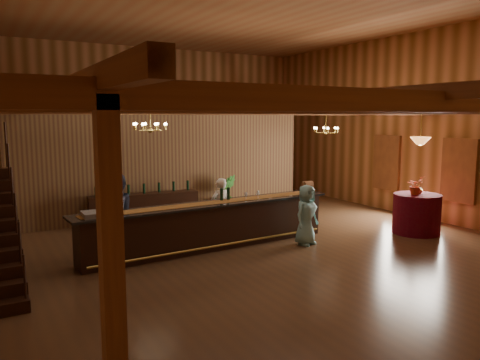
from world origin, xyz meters
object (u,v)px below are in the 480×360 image
backbar_shelf (145,208)px  floor_plant (226,194)px  round_table (417,214)px  beverage_dispenser (117,199)px  pendant_lamp (420,141)px  staff_second (117,214)px  bartender (220,208)px  chandelier_right (326,130)px  guest (306,215)px  tasting_bar (211,225)px  chandelier_left (150,126)px  raffle_drum (307,186)px

backbar_shelf → floor_plant: size_ratio=2.49×
round_table → beverage_dispenser: bearing=170.0°
pendant_lamp → staff_second: pendant_lamp is taller
backbar_shelf → floor_plant: (2.61, 0.03, 0.19)m
staff_second → round_table: bearing=125.8°
round_table → staff_second: bearing=164.0°
bartender → staff_second: 2.62m
chandelier_right → pendant_lamp: 3.55m
chandelier_right → bartender: chandelier_right is taller
floor_plant → guest: bearing=-89.8°
tasting_bar → round_table: tasting_bar is taller
pendant_lamp → tasting_bar: bearing=165.3°
staff_second → beverage_dispenser: bearing=37.5°
round_table → chandelier_left: bearing=157.8°
beverage_dispenser → round_table: 7.57m
bartender → staff_second: size_ratio=0.85×
beverage_dispenser → backbar_shelf: bearing=63.6°
floor_plant → beverage_dispenser: bearing=-142.0°
raffle_drum → floor_plant: size_ratio=0.28×
floor_plant → backbar_shelf: bearing=-179.3°
raffle_drum → tasting_bar: bearing=-177.7°
beverage_dispenser → chandelier_right: size_ratio=0.75×
round_table → bartender: bearing=154.7°
pendant_lamp → staff_second: bearing=164.0°
round_table → pendant_lamp: pendant_lamp is taller
chandelier_right → guest: chandelier_right is taller
backbar_shelf → chandelier_left: (-0.45, -2.03, 2.35)m
bartender → round_table: bearing=146.7°
beverage_dispenser → backbar_shelf: 3.76m
tasting_bar → guest: guest is taller
round_table → chandelier_right: 4.12m
beverage_dispenser → round_table: size_ratio=0.50×
round_table → chandelier_right: (-0.13, 3.55, 2.09)m
backbar_shelf → pendant_lamp: pendant_lamp is taller
chandelier_right → staff_second: 7.44m
round_table → guest: bearing=170.3°
beverage_dispenser → guest: (4.25, -0.77, -0.62)m
raffle_drum → guest: size_ratio=0.24×
beverage_dispenser → guest: bearing=-10.2°
guest → raffle_drum: bearing=35.7°
tasting_bar → chandelier_left: (-0.98, 1.17, 2.25)m
raffle_drum → guest: bearing=-128.3°
backbar_shelf → guest: bearing=-52.1°
tasting_bar → backbar_shelf: size_ratio=2.07×
chandelier_right → beverage_dispenser: bearing=-162.9°
chandelier_right → floor_plant: chandelier_right is taller
chandelier_right → backbar_shelf: bearing=169.7°
bartender → staff_second: (-2.61, -0.11, 0.14)m
round_table → guest: size_ratio=0.83×
raffle_drum → round_table: (2.40, -1.49, -0.71)m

